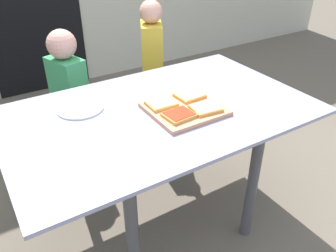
{
  "coord_description": "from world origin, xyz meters",
  "views": [
    {
      "loc": [
        -0.75,
        -1.28,
        1.55
      ],
      "look_at": [
        0.05,
        0.0,
        0.63
      ],
      "focal_mm": 37.08,
      "sensor_mm": 36.0,
      "label": 1
    }
  ],
  "objects_px": {
    "pizza_slice_far_right": "(190,96)",
    "plate_white_left": "(80,108)",
    "pizza_slice_near_left": "(179,115)",
    "child_left": "(70,95)",
    "pizza_slice_far_left": "(162,104)",
    "pizza_slice_near_right": "(206,108)",
    "child_right": "(152,68)",
    "dining_table": "(160,128)",
    "cutting_board": "(185,109)"
  },
  "relations": [
    {
      "from": "dining_table",
      "to": "cutting_board",
      "type": "height_order",
      "value": "cutting_board"
    },
    {
      "from": "pizza_slice_far_left",
      "to": "child_right",
      "type": "distance_m",
      "value": 0.86
    },
    {
      "from": "pizza_slice_far_left",
      "to": "child_right",
      "type": "xyz_separation_m",
      "value": [
        0.37,
        0.76,
        -0.16
      ]
    },
    {
      "from": "pizza_slice_near_right",
      "to": "pizza_slice_far_right",
      "type": "bearing_deg",
      "value": 84.68
    },
    {
      "from": "dining_table",
      "to": "pizza_slice_far_right",
      "type": "bearing_deg",
      "value": -1.44
    },
    {
      "from": "cutting_board",
      "to": "plate_white_left",
      "type": "xyz_separation_m",
      "value": [
        -0.42,
        0.29,
        -0.01
      ]
    },
    {
      "from": "pizza_slice_far_left",
      "to": "pizza_slice_near_left",
      "type": "bearing_deg",
      "value": -85.29
    },
    {
      "from": "pizza_slice_far_right",
      "to": "child_right",
      "type": "height_order",
      "value": "child_right"
    },
    {
      "from": "dining_table",
      "to": "pizza_slice_near_right",
      "type": "relative_size",
      "value": 10.21
    },
    {
      "from": "pizza_slice_near_right",
      "to": "cutting_board",
      "type": "bearing_deg",
      "value": 132.57
    },
    {
      "from": "pizza_slice_near_right",
      "to": "dining_table",
      "type": "bearing_deg",
      "value": 136.93
    },
    {
      "from": "pizza_slice_far_right",
      "to": "plate_white_left",
      "type": "height_order",
      "value": "pizza_slice_far_right"
    },
    {
      "from": "pizza_slice_far_right",
      "to": "plate_white_left",
      "type": "xyz_separation_m",
      "value": [
        -0.5,
        0.21,
        -0.02
      ]
    },
    {
      "from": "pizza_slice_far_right",
      "to": "child_left",
      "type": "bearing_deg",
      "value": 118.75
    },
    {
      "from": "pizza_slice_near_right",
      "to": "child_right",
      "type": "relative_size",
      "value": 0.13
    },
    {
      "from": "plate_white_left",
      "to": "dining_table",
      "type": "bearing_deg",
      "value": -32.48
    },
    {
      "from": "cutting_board",
      "to": "plate_white_left",
      "type": "distance_m",
      "value": 0.51
    },
    {
      "from": "plate_white_left",
      "to": "cutting_board",
      "type": "bearing_deg",
      "value": -34.1
    },
    {
      "from": "child_left",
      "to": "child_right",
      "type": "height_order",
      "value": "child_right"
    },
    {
      "from": "child_left",
      "to": "child_right",
      "type": "distance_m",
      "value": 0.62
    },
    {
      "from": "dining_table",
      "to": "cutting_board",
      "type": "distance_m",
      "value": 0.17
    },
    {
      "from": "cutting_board",
      "to": "child_right",
      "type": "xyz_separation_m",
      "value": [
        0.29,
        0.83,
        -0.14
      ]
    },
    {
      "from": "pizza_slice_near_left",
      "to": "child_left",
      "type": "distance_m",
      "value": 0.93
    },
    {
      "from": "cutting_board",
      "to": "child_right",
      "type": "bearing_deg",
      "value": 70.73
    },
    {
      "from": "cutting_board",
      "to": "child_left",
      "type": "height_order",
      "value": "child_left"
    },
    {
      "from": "pizza_slice_far_left",
      "to": "child_left",
      "type": "relative_size",
      "value": 0.14
    },
    {
      "from": "pizza_slice_near_right",
      "to": "child_right",
      "type": "height_order",
      "value": "child_right"
    },
    {
      "from": "cutting_board",
      "to": "pizza_slice_far_left",
      "type": "distance_m",
      "value": 0.11
    },
    {
      "from": "plate_white_left",
      "to": "child_right",
      "type": "relative_size",
      "value": 0.21
    },
    {
      "from": "child_left",
      "to": "dining_table",
      "type": "bearing_deg",
      "value": -72.58
    },
    {
      "from": "pizza_slice_near_left",
      "to": "child_left",
      "type": "height_order",
      "value": "child_left"
    },
    {
      "from": "pizza_slice_near_left",
      "to": "child_right",
      "type": "xyz_separation_m",
      "value": [
        0.36,
        0.89,
        -0.16
      ]
    },
    {
      "from": "pizza_slice_far_right",
      "to": "plate_white_left",
      "type": "bearing_deg",
      "value": 157.05
    },
    {
      "from": "pizza_slice_near_left",
      "to": "pizza_slice_far_right",
      "type": "distance_m",
      "value": 0.21
    },
    {
      "from": "child_left",
      "to": "cutting_board",
      "type": "bearing_deg",
      "value": -68.26
    },
    {
      "from": "dining_table",
      "to": "child_left",
      "type": "xyz_separation_m",
      "value": [
        -0.23,
        0.74,
        -0.06
      ]
    },
    {
      "from": "cutting_board",
      "to": "pizza_slice_near_right",
      "type": "bearing_deg",
      "value": -47.43
    },
    {
      "from": "dining_table",
      "to": "pizza_slice_near_right",
      "type": "height_order",
      "value": "pizza_slice_near_right"
    },
    {
      "from": "dining_table",
      "to": "pizza_slice_far_right",
      "type": "relative_size",
      "value": 10.71
    },
    {
      "from": "child_right",
      "to": "plate_white_left",
      "type": "bearing_deg",
      "value": -142.58
    },
    {
      "from": "pizza_slice_near_right",
      "to": "pizza_slice_far_left",
      "type": "height_order",
      "value": "same"
    },
    {
      "from": "pizza_slice_far_left",
      "to": "plate_white_left",
      "type": "distance_m",
      "value": 0.4
    },
    {
      "from": "dining_table",
      "to": "pizza_slice_far_left",
      "type": "distance_m",
      "value": 0.14
    },
    {
      "from": "cutting_board",
      "to": "pizza_slice_far_left",
      "type": "relative_size",
      "value": 2.5
    },
    {
      "from": "cutting_board",
      "to": "pizza_slice_near_right",
      "type": "height_order",
      "value": "pizza_slice_near_right"
    },
    {
      "from": "pizza_slice_near_right",
      "to": "pizza_slice_near_left",
      "type": "xyz_separation_m",
      "value": [
        -0.14,
        0.01,
        0.0
      ]
    },
    {
      "from": "pizza_slice_near_left",
      "to": "pizza_slice_far_left",
      "type": "height_order",
      "value": "same"
    },
    {
      "from": "dining_table",
      "to": "plate_white_left",
      "type": "bearing_deg",
      "value": 147.52
    },
    {
      "from": "child_left",
      "to": "child_right",
      "type": "bearing_deg",
      "value": 1.41
    },
    {
      "from": "dining_table",
      "to": "child_right",
      "type": "distance_m",
      "value": 0.84
    }
  ]
}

